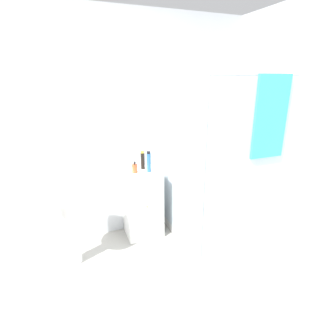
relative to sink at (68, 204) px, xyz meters
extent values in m
cube|color=silver|center=(0.47, 0.47, 0.58)|extent=(6.40, 0.06, 2.50)
cube|color=white|center=(1.64, -0.06, -0.63)|extent=(0.99, 0.99, 0.09)
cylinder|color=white|center=(2.12, 0.42, 0.26)|extent=(0.04, 0.04, 1.87)
cylinder|color=white|center=(1.16, 0.42, 0.26)|extent=(0.04, 0.04, 1.87)
cylinder|color=white|center=(2.12, -0.54, 0.26)|extent=(0.04, 0.04, 1.87)
cylinder|color=white|center=(1.16, -0.54, 0.26)|extent=(0.04, 0.04, 1.87)
cylinder|color=white|center=(1.64, -0.54, 1.18)|extent=(0.96, 0.04, 0.04)
cylinder|color=white|center=(1.64, 0.42, 1.18)|extent=(0.96, 0.04, 0.04)
cylinder|color=white|center=(1.16, -0.06, 1.18)|extent=(0.04, 0.96, 0.04)
cylinder|color=white|center=(2.12, -0.06, 1.18)|extent=(0.04, 0.96, 0.04)
cube|color=silver|center=(1.64, -0.55, 0.29)|extent=(0.92, 0.01, 1.74)
cube|color=silver|center=(1.15, -0.06, 0.29)|extent=(0.01, 0.92, 1.74)
cylinder|color=#B7BABF|center=(1.89, 0.36, 0.12)|extent=(0.02, 0.02, 1.40)
cylinder|color=#B7BABF|center=(1.89, 0.31, 0.84)|extent=(0.07, 0.07, 0.04)
cube|color=#38ADC6|center=(1.81, -0.57, 0.80)|extent=(0.35, 0.03, 0.75)
cube|color=white|center=(0.81, 0.25, -0.26)|extent=(0.42, 0.35, 0.82)
sphere|color=gold|center=(0.81, 0.07, -0.22)|extent=(0.02, 0.02, 0.02)
cylinder|color=white|center=(0.00, 0.00, -0.30)|extent=(0.14, 0.14, 0.74)
cylinder|color=white|center=(0.00, 0.00, 0.14)|extent=(0.45, 0.45, 0.15)
cylinder|color=#B7BABF|center=(0.00, 0.16, 0.28)|extent=(0.02, 0.02, 0.13)
cube|color=#B7BABF|center=(0.00, 0.12, 0.34)|extent=(0.02, 0.07, 0.02)
cylinder|color=#E5562D|center=(0.72, 0.20, 0.20)|extent=(0.06, 0.06, 0.10)
cylinder|color=black|center=(0.72, 0.20, 0.26)|extent=(0.02, 0.02, 0.02)
cube|color=black|center=(0.72, 0.19, 0.27)|extent=(0.01, 0.03, 0.01)
cylinder|color=black|center=(0.84, 0.29, 0.25)|extent=(0.05, 0.05, 0.19)
cylinder|color=gold|center=(0.84, 0.29, 0.35)|extent=(0.04, 0.04, 0.02)
cylinder|color=#2D66A3|center=(0.88, 0.17, 0.26)|extent=(0.04, 0.04, 0.21)
cylinder|color=black|center=(0.88, 0.17, 0.37)|extent=(0.04, 0.04, 0.02)
camera|label=1|loc=(0.08, -2.46, 1.14)|focal=28.00mm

